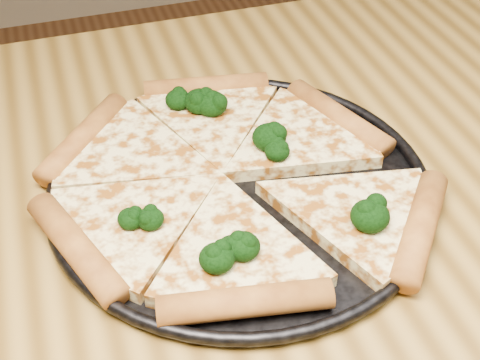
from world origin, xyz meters
name	(u,v)px	position (x,y,z in m)	size (l,w,h in m)	color
dining_table	(188,311)	(0.00, 0.00, 0.66)	(1.20, 0.90, 0.75)	olive
pizza_pan	(240,186)	(0.08, 0.06, 0.76)	(0.39, 0.39, 0.02)	black
pizza	(228,177)	(0.07, 0.07, 0.77)	(0.41, 0.39, 0.03)	#FBE899
broccoli_florets	(238,165)	(0.08, 0.07, 0.78)	(0.24, 0.28, 0.03)	black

